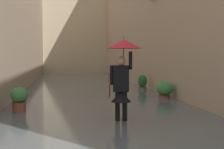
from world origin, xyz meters
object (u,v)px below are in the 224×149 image
object	(u,v)px
potted_plant_near_left	(142,83)
potted_plant_near_right	(19,100)
potted_plant_mid_left	(165,90)
person_wading	(122,67)

from	to	relation	value
potted_plant_near_left	potted_plant_near_right	world-z (taller)	potted_plant_near_left
potted_plant_near_left	potted_plant_near_right	bearing A→B (deg)	48.06
potted_plant_near_left	potted_plant_mid_left	distance (m)	3.33
person_wading	potted_plant_near_right	xyz separation A→B (m)	(2.70, -1.79, -1.00)
potted_plant_near_right	potted_plant_near_left	bearing A→B (deg)	-131.94
potted_plant_near_right	potted_plant_mid_left	distance (m)	5.50
potted_plant_near_left	potted_plant_mid_left	xyz separation A→B (m)	(-0.05, 3.33, 0.00)
potted_plant_near_right	person_wading	bearing A→B (deg)	146.52
potted_plant_near_left	potted_plant_mid_left	world-z (taller)	potted_plant_near_left
person_wading	potted_plant_mid_left	bearing A→B (deg)	-120.23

